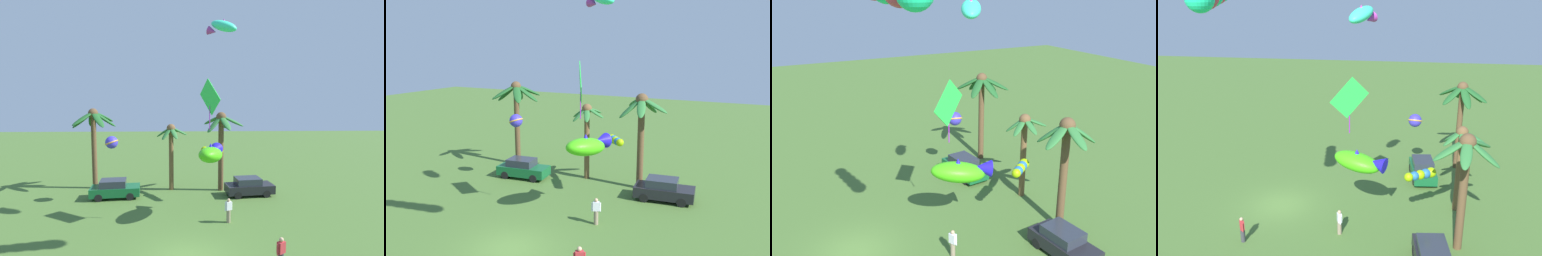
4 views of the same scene
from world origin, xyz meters
The scene contains 12 objects.
palm_tree_0 centered at (-8.04, 12.41, 5.46)m, with size 3.94×3.78×7.20m.
palm_tree_1 centered at (-1.17, 11.71, 4.20)m, with size 2.80×2.73×5.85m.
palm_tree_2 centered at (3.20, 11.39, 5.04)m, with size 3.57×3.66×6.90m.
parked_car_0 centered at (-5.67, 9.61, 0.75)m, with size 4.07×2.13×1.51m.
parked_car_1 centered at (5.35, 9.87, 0.75)m, with size 4.07×2.14×1.51m.
spectator_0 centered at (4.38, -0.87, 0.81)m, with size 0.48×0.39×1.59m.
spectator_1 centered at (2.79, 4.54, 0.81)m, with size 0.51×0.36×1.59m.
kite_diamond_0 centered at (1.58, 4.97, 8.09)m, with size 1.14×2.09×3.27m.
kite_fish_1 centered at (2.42, 5.76, 12.68)m, with size 2.23×1.69×1.19m.
kite_fish_3 centered at (1.76, 5.60, 4.33)m, with size 2.40×3.57×1.49m.
kite_tube_4 centered at (2.10, 9.20, 3.92)m, with size 1.63×1.84×0.68m.
kite_ball_5 centered at (-5.65, 8.84, 4.67)m, with size 1.23×1.25×0.98m.
Camera 1 is at (-0.20, -13.65, 7.93)m, focal length 27.28 mm.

